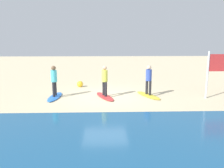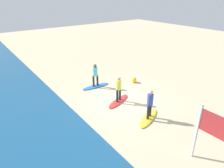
% 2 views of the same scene
% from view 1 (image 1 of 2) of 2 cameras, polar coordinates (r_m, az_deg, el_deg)
% --- Properties ---
extents(ground_plane, '(60.00, 60.00, 0.00)m').
position_cam_1_polar(ground_plane, '(12.71, -1.77, -3.06)').
color(ground_plane, beige).
extents(surfboard_yellow, '(1.35, 2.15, 0.09)m').
position_cam_1_polar(surfboard_yellow, '(12.88, 8.99, -2.80)').
color(surfboard_yellow, yellow).
rests_on(surfboard_yellow, ground).
extents(surfer_yellow, '(0.32, 0.43, 1.64)m').
position_cam_1_polar(surfer_yellow, '(12.68, 9.13, 1.56)').
color(surfer_yellow, '#232328').
rests_on(surfer_yellow, surfboard_yellow).
extents(surfboard_red, '(1.27, 2.16, 0.09)m').
position_cam_1_polar(surfboard_red, '(12.48, -1.82, -3.11)').
color(surfboard_red, red).
rests_on(surfboard_red, ground).
extents(surfer_red, '(0.32, 0.44, 1.64)m').
position_cam_1_polar(surfer_red, '(12.28, -1.85, 1.38)').
color(surfer_red, '#232328').
rests_on(surfer_red, surfboard_red).
extents(surfboard_blue, '(0.69, 2.13, 0.09)m').
position_cam_1_polar(surfboard_blue, '(12.79, -14.03, -3.10)').
color(surfboard_blue, blue).
rests_on(surfboard_blue, ground).
extents(surfer_blue, '(0.32, 0.46, 1.64)m').
position_cam_1_polar(surfer_blue, '(12.59, -14.25, 1.28)').
color(surfer_blue, '#232328').
rests_on(surfer_blue, surfboard_blue).
extents(beach_ball, '(0.40, 0.40, 0.40)m').
position_cam_1_polar(beach_ball, '(15.25, -7.99, -0.00)').
color(beach_ball, yellow).
rests_on(beach_ball, ground).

